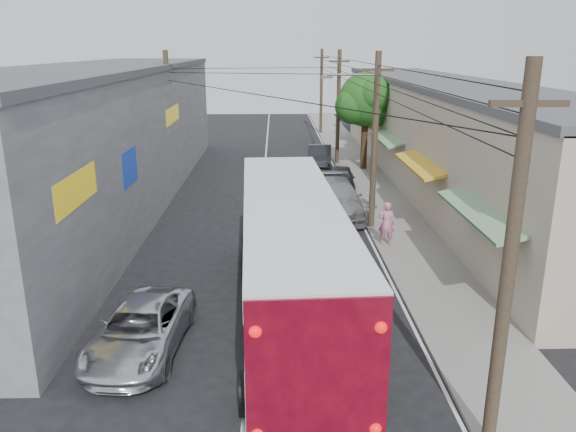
% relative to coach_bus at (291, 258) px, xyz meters
% --- Properties ---
extents(ground, '(120.00, 120.00, 0.00)m').
position_rel_coach_bus_xyz_m(ground, '(-1.19, -4.11, -2.00)').
color(ground, black).
rests_on(ground, ground).
extents(sidewalk, '(3.00, 80.00, 0.12)m').
position_rel_coach_bus_xyz_m(sidewalk, '(5.31, 15.89, -1.94)').
color(sidewalk, slate).
rests_on(sidewalk, ground).
extents(building_right, '(7.09, 40.00, 6.25)m').
position_rel_coach_bus_xyz_m(building_right, '(9.79, 17.89, 1.16)').
color(building_right, '#B5A690').
rests_on(building_right, ground).
extents(building_left, '(7.20, 36.00, 7.25)m').
position_rel_coach_bus_xyz_m(building_left, '(-9.69, 13.88, 1.66)').
color(building_left, gray).
rests_on(building_left, ground).
extents(utility_poles, '(11.80, 45.28, 8.00)m').
position_rel_coach_bus_xyz_m(utility_poles, '(1.93, 16.21, 2.13)').
color(utility_poles, '#473828').
rests_on(utility_poles, ground).
extents(street_tree, '(4.40, 4.00, 6.60)m').
position_rel_coach_bus_xyz_m(street_tree, '(5.68, 21.90, 2.68)').
color(street_tree, '#3F2B19').
rests_on(street_tree, ground).
extents(coach_bus, '(3.59, 13.50, 3.86)m').
position_rel_coach_bus_xyz_m(coach_bus, '(0.00, 0.00, 0.00)').
color(coach_bus, silver).
rests_on(coach_bus, ground).
extents(jeepney, '(2.61, 5.04, 1.36)m').
position_rel_coach_bus_xyz_m(jeepney, '(-4.21, -1.99, -1.32)').
color(jeepney, silver).
rests_on(jeepney, ground).
extents(parked_suv, '(2.63, 5.99, 1.71)m').
position_rel_coach_bus_xyz_m(parked_suv, '(2.61, 11.17, -1.14)').
color(parked_suv, '#9999A1').
rests_on(parked_suv, ground).
extents(parked_car_mid, '(1.97, 4.19, 1.38)m').
position_rel_coach_bus_xyz_m(parked_car_mid, '(3.41, 16.28, -1.30)').
color(parked_car_mid, '#25252A').
rests_on(parked_car_mid, ground).
extents(parked_car_far, '(2.08, 4.76, 1.52)m').
position_rel_coach_bus_xyz_m(parked_car_far, '(2.66, 22.89, -1.24)').
color(parked_car_far, black).
rests_on(parked_car_far, ground).
extents(pedestrian_near, '(0.77, 0.61, 1.86)m').
position_rel_coach_bus_xyz_m(pedestrian_near, '(4.21, 6.38, -0.95)').
color(pedestrian_near, pink).
rests_on(pedestrian_near, sidewalk).
extents(pedestrian_far, '(0.76, 0.63, 1.44)m').
position_rel_coach_bus_xyz_m(pedestrian_far, '(4.52, 12.08, -1.15)').
color(pedestrian_far, '#9BBFE2').
rests_on(pedestrian_far, sidewalk).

